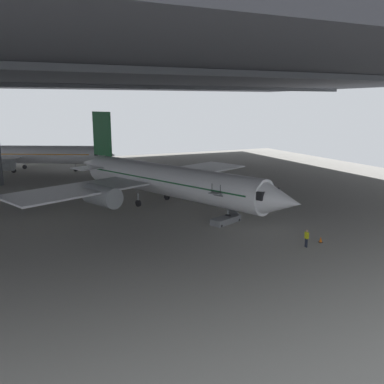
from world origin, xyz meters
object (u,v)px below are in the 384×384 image
(boarding_stairs, at_px, (225,217))
(airplane_distant, at_px, (28,155))
(airplane_main, at_px, (164,180))
(traffic_cone_orange, at_px, (321,240))
(crew_worker_near_nose, at_px, (307,237))
(crew_worker_by_stairs, at_px, (228,208))

(boarding_stairs, xyz_separation_m, airplane_distant, (-18.91, 49.11, 2.65))
(airplane_main, height_order, traffic_cone_orange, airplane_main)
(crew_worker_near_nose, relative_size, airplane_distant, 0.05)
(airplane_main, relative_size, traffic_cone_orange, 63.62)
(crew_worker_near_nose, xyz_separation_m, airplane_distant, (-22.09, 59.47, 2.39))
(airplane_distant, bearing_deg, boarding_stairs, -68.94)
(crew_worker_by_stairs, bearing_deg, crew_worker_near_nose, -85.02)
(boarding_stairs, distance_m, airplane_distant, 52.69)
(boarding_stairs, distance_m, traffic_cone_orange, 11.25)
(traffic_cone_orange, bearing_deg, crew_worker_by_stairs, 104.93)
(airplane_main, bearing_deg, crew_worker_near_nose, -71.80)
(airplane_main, xyz_separation_m, airplane_distant, (-15.25, 38.67, -0.22))
(boarding_stairs, xyz_separation_m, crew_worker_by_stairs, (2.02, 2.95, 0.18))
(crew_worker_by_stairs, height_order, traffic_cone_orange, crew_worker_by_stairs)
(crew_worker_near_nose, xyz_separation_m, crew_worker_by_stairs, (-1.16, 13.31, -0.08))
(crew_worker_near_nose, xyz_separation_m, traffic_cone_orange, (2.25, 0.53, -0.72))
(airplane_distant, distance_m, traffic_cone_orange, 63.85)
(airplane_main, height_order, boarding_stairs, airplane_main)
(airplane_main, xyz_separation_m, traffic_cone_orange, (9.09, -20.28, -3.33))
(crew_worker_near_nose, relative_size, crew_worker_by_stairs, 1.07)
(boarding_stairs, bearing_deg, traffic_cone_orange, -61.10)
(boarding_stairs, height_order, crew_worker_near_nose, boarding_stairs)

